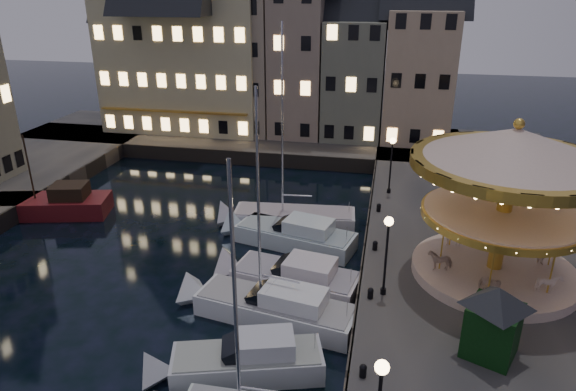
% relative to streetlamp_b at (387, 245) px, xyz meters
% --- Properties ---
extents(ground, '(160.00, 160.00, 0.00)m').
position_rel_streetlamp_b_xyz_m(ground, '(-7.20, -1.00, -4.02)').
color(ground, black).
rests_on(ground, ground).
extents(quay_east, '(16.00, 56.00, 1.30)m').
position_rel_streetlamp_b_xyz_m(quay_east, '(6.80, 5.00, -3.37)').
color(quay_east, '#474442').
rests_on(quay_east, ground).
extents(quay_north, '(44.00, 12.00, 1.30)m').
position_rel_streetlamp_b_xyz_m(quay_north, '(-15.20, 27.00, -3.37)').
color(quay_north, '#474442').
rests_on(quay_north, ground).
extents(quaywall_e, '(0.15, 44.00, 1.30)m').
position_rel_streetlamp_b_xyz_m(quaywall_e, '(-1.20, 5.00, -3.37)').
color(quaywall_e, '#47423A').
rests_on(quaywall_e, ground).
extents(quaywall_n, '(48.00, 0.15, 1.30)m').
position_rel_streetlamp_b_xyz_m(quaywall_n, '(-13.20, 21.00, -3.37)').
color(quaywall_n, '#47423A').
rests_on(quaywall_n, ground).
extents(streetlamp_b, '(0.44, 0.44, 4.17)m').
position_rel_streetlamp_b_xyz_m(streetlamp_b, '(0.00, 0.00, 0.00)').
color(streetlamp_b, black).
rests_on(streetlamp_b, quay_east).
extents(streetlamp_c, '(0.44, 0.44, 4.17)m').
position_rel_streetlamp_b_xyz_m(streetlamp_c, '(0.00, 13.50, 0.00)').
color(streetlamp_c, black).
rests_on(streetlamp_c, quay_east).
extents(bollard_a, '(0.30, 0.30, 0.57)m').
position_rel_streetlamp_b_xyz_m(bollard_a, '(-0.60, -6.00, -2.41)').
color(bollard_a, black).
rests_on(bollard_a, quay_east).
extents(bollard_b, '(0.30, 0.30, 0.57)m').
position_rel_streetlamp_b_xyz_m(bollard_b, '(-0.60, -0.50, -2.41)').
color(bollard_b, black).
rests_on(bollard_b, quay_east).
extents(bollard_c, '(0.30, 0.30, 0.57)m').
position_rel_streetlamp_b_xyz_m(bollard_c, '(-0.60, 4.50, -2.41)').
color(bollard_c, black).
rests_on(bollard_c, quay_east).
extents(bollard_d, '(0.30, 0.30, 0.57)m').
position_rel_streetlamp_b_xyz_m(bollard_d, '(-0.60, 10.00, -2.41)').
color(bollard_d, black).
rests_on(bollard_d, quay_east).
extents(townhouse_na, '(5.50, 8.00, 12.80)m').
position_rel_streetlamp_b_xyz_m(townhouse_na, '(-26.70, 29.00, 3.76)').
color(townhouse_na, gray).
rests_on(townhouse_na, quay_north).
extents(townhouse_nb, '(6.16, 8.00, 13.80)m').
position_rel_streetlamp_b_xyz_m(townhouse_nb, '(-21.25, 29.00, 4.26)').
color(townhouse_nb, slate).
rests_on(townhouse_nb, quay_north).
extents(townhouse_nc, '(6.82, 8.00, 14.80)m').
position_rel_streetlamp_b_xyz_m(townhouse_nc, '(-15.20, 29.00, 4.76)').
color(townhouse_nc, gray).
rests_on(townhouse_nc, quay_north).
extents(townhouse_nd, '(5.50, 8.00, 15.80)m').
position_rel_streetlamp_b_xyz_m(townhouse_nd, '(-9.45, 29.00, 5.26)').
color(townhouse_nd, gray).
rests_on(townhouse_nd, quay_north).
extents(townhouse_ne, '(6.16, 8.00, 12.80)m').
position_rel_streetlamp_b_xyz_m(townhouse_ne, '(-4.00, 29.00, 3.76)').
color(townhouse_ne, slate).
rests_on(townhouse_ne, quay_north).
extents(townhouse_nf, '(6.82, 8.00, 13.80)m').
position_rel_streetlamp_b_xyz_m(townhouse_nf, '(2.05, 29.00, 4.26)').
color(townhouse_nf, tan).
rests_on(townhouse_nf, quay_north).
extents(hotel_corner, '(17.60, 9.00, 16.80)m').
position_rel_streetlamp_b_xyz_m(hotel_corner, '(-21.20, 29.00, 5.76)').
color(hotel_corner, beige).
rests_on(hotel_corner, quay_north).
extents(motorboat_b, '(7.41, 4.00, 2.15)m').
position_rel_streetlamp_b_xyz_m(motorboat_b, '(-5.84, -5.49, -3.38)').
color(motorboat_b, silver).
rests_on(motorboat_b, ground).
extents(motorboat_c, '(9.11, 3.86, 12.04)m').
position_rel_streetlamp_b_xyz_m(motorboat_c, '(-5.52, -1.31, -3.34)').
color(motorboat_c, white).
rests_on(motorboat_c, ground).
extents(motorboat_d, '(7.91, 3.83, 2.15)m').
position_rel_streetlamp_b_xyz_m(motorboat_d, '(-5.07, 1.59, -3.38)').
color(motorboat_d, silver).
rests_on(motorboat_d, ground).
extents(motorboat_e, '(8.63, 4.35, 2.15)m').
position_rel_streetlamp_b_xyz_m(motorboat_e, '(-6.02, 6.63, -3.37)').
color(motorboat_e, silver).
rests_on(motorboat_e, ground).
extents(motorboat_f, '(9.31, 3.19, 12.31)m').
position_rel_streetlamp_b_xyz_m(motorboat_f, '(-6.80, 9.29, -3.49)').
color(motorboat_f, silver).
rests_on(motorboat_f, ground).
extents(red_fishing_boat, '(8.55, 4.65, 6.14)m').
position_rel_streetlamp_b_xyz_m(red_fishing_boat, '(-23.58, 7.75, -3.31)').
color(red_fishing_boat, '#5E1318').
rests_on(red_fishing_boat, ground).
extents(carousel, '(9.59, 9.59, 8.39)m').
position_rel_streetlamp_b_xyz_m(carousel, '(5.60, 2.90, 2.81)').
color(carousel, beige).
rests_on(carousel, quay_east).
extents(ticket_kiosk, '(3.07, 3.07, 3.60)m').
position_rel_streetlamp_b_xyz_m(ticket_kiosk, '(4.39, -3.62, -0.58)').
color(ticket_kiosk, black).
rests_on(ticket_kiosk, quay_east).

